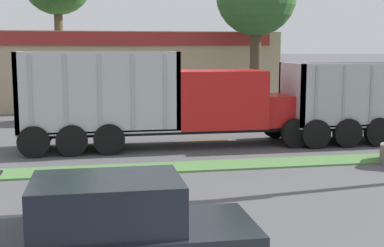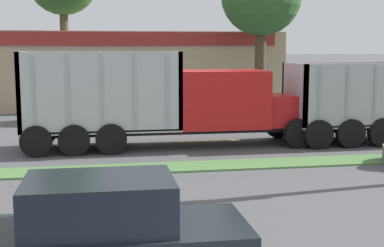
{
  "view_description": "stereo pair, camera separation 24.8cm",
  "coord_description": "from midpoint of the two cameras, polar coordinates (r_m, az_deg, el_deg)",
  "views": [
    {
      "loc": [
        -2.43,
        -5.09,
        3.76
      ],
      "look_at": [
        0.39,
        9.32,
        1.68
      ],
      "focal_mm": 50.0,
      "sensor_mm": 36.0,
      "label": 1
    },
    {
      "loc": [
        -2.19,
        -5.14,
        3.76
      ],
      "look_at": [
        0.39,
        9.32,
        1.68
      ],
      "focal_mm": 50.0,
      "sensor_mm": 36.0,
      "label": 2
    }
  ],
  "objects": [
    {
      "name": "grass_verge",
      "position": [
        16.87,
        -2.94,
        -4.71
      ],
      "size": [
        120.0,
        1.39,
        0.06
      ],
      "primitive_type": "cube",
      "color": "#517F42",
      "rests_on": "ground_plane"
    },
    {
      "name": "centre_line_4",
      "position": [
        21.34,
        -13.44,
        -2.28
      ],
      "size": [
        2.4,
        0.14,
        0.01
      ],
      "primitive_type": "cube",
      "color": "yellow",
      "rests_on": "ground_plane"
    },
    {
      "name": "centre_line_5",
      "position": [
        21.78,
        0.91,
        -1.85
      ],
      "size": [
        2.4,
        0.14,
        0.01
      ],
      "primitive_type": "cube",
      "color": "yellow",
      "rests_on": "ground_plane"
    },
    {
      "name": "centre_line_6",
      "position": [
        23.49,
        13.91,
        -1.36
      ],
      "size": [
        2.4,
        0.14,
        0.01
      ],
      "primitive_type": "cube",
      "color": "yellow",
      "rests_on": "ground_plane"
    },
    {
      "name": "dump_truck_trail",
      "position": [
        20.44,
        -0.63,
        2.02
      ],
      "size": [
        11.3,
        2.61,
        3.63
      ],
      "color": "black",
      "rests_on": "ground_plane"
    },
    {
      "name": "rally_car",
      "position": [
        8.38,
        -8.69,
        -11.83
      ],
      "size": [
        4.07,
        1.95,
        1.87
      ],
      "color": "black",
      "rests_on": "ground_plane"
    },
    {
      "name": "store_building_backdrop",
      "position": [
        37.91,
        -16.34,
        5.66
      ],
      "size": [
        30.22,
        12.1,
        4.73
      ],
      "color": "tan",
      "rests_on": "ground_plane"
    }
  ]
}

